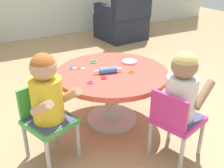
{
  "coord_description": "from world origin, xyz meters",
  "views": [
    {
      "loc": [
        -0.97,
        -1.76,
        1.32
      ],
      "look_at": [
        0.0,
        0.0,
        0.35
      ],
      "focal_mm": 42.93,
      "sensor_mm": 36.0,
      "label": 1
    }
  ],
  "objects_px": {
    "child_chair_left": "(47,119)",
    "rolling_pin": "(108,70)",
    "armchair_dark": "(123,21)",
    "child_chair_right": "(175,120)",
    "craft_scissors": "(75,68)",
    "seated_child_right": "(182,89)",
    "craft_table": "(112,83)",
    "seated_child_left": "(47,91)"
  },
  "relations": [
    {
      "from": "child_chair_left",
      "to": "child_chair_right",
      "type": "bearing_deg",
      "value": -30.0
    },
    {
      "from": "seated_child_right",
      "to": "child_chair_right",
      "type": "bearing_deg",
      "value": -163.29
    },
    {
      "from": "child_chair_left",
      "to": "rolling_pin",
      "type": "relative_size",
      "value": 2.34
    },
    {
      "from": "armchair_dark",
      "to": "seated_child_left",
      "type": "bearing_deg",
      "value": -130.09
    },
    {
      "from": "child_chair_right",
      "to": "rolling_pin",
      "type": "distance_m",
      "value": 0.66
    },
    {
      "from": "seated_child_right",
      "to": "rolling_pin",
      "type": "xyz_separation_m",
      "value": [
        -0.24,
        0.59,
        -0.04
      ]
    },
    {
      "from": "seated_child_left",
      "to": "armchair_dark",
      "type": "bearing_deg",
      "value": 49.91
    },
    {
      "from": "child_chair_right",
      "to": "seated_child_right",
      "type": "height_order",
      "value": "seated_child_right"
    },
    {
      "from": "craft_table",
      "to": "armchair_dark",
      "type": "height_order",
      "value": "armchair_dark"
    },
    {
      "from": "craft_scissors",
      "to": "seated_child_right",
      "type": "bearing_deg",
      "value": -61.68
    },
    {
      "from": "child_chair_right",
      "to": "seated_child_right",
      "type": "distance_m",
      "value": 0.23
    },
    {
      "from": "seated_child_left",
      "to": "armchair_dark",
      "type": "distance_m",
      "value": 3.1
    },
    {
      "from": "craft_scissors",
      "to": "seated_child_left",
      "type": "bearing_deg",
      "value": -130.56
    },
    {
      "from": "seated_child_left",
      "to": "armchair_dark",
      "type": "xyz_separation_m",
      "value": [
        1.99,
        2.37,
        -0.22
      ]
    },
    {
      "from": "child_chair_left",
      "to": "craft_scissors",
      "type": "relative_size",
      "value": 3.83
    },
    {
      "from": "seated_child_right",
      "to": "craft_scissors",
      "type": "bearing_deg",
      "value": 118.32
    },
    {
      "from": "rolling_pin",
      "to": "child_chair_right",
      "type": "bearing_deg",
      "value": -71.53
    },
    {
      "from": "child_chair_left",
      "to": "child_chair_right",
      "type": "xyz_separation_m",
      "value": [
        0.76,
        -0.44,
        0.0
      ]
    },
    {
      "from": "child_chair_left",
      "to": "rolling_pin",
      "type": "xyz_separation_m",
      "value": [
        0.57,
        0.16,
        0.19
      ]
    },
    {
      "from": "seated_child_left",
      "to": "child_chair_right",
      "type": "distance_m",
      "value": 0.88
    },
    {
      "from": "child_chair_left",
      "to": "craft_scissors",
      "type": "xyz_separation_m",
      "value": [
        0.37,
        0.38,
        0.17
      ]
    },
    {
      "from": "craft_table",
      "to": "child_chair_left",
      "type": "bearing_deg",
      "value": -163.61
    },
    {
      "from": "child_chair_right",
      "to": "craft_scissors",
      "type": "distance_m",
      "value": 0.92
    },
    {
      "from": "craft_table",
      "to": "craft_scissors",
      "type": "distance_m",
      "value": 0.33
    },
    {
      "from": "craft_table",
      "to": "armchair_dark",
      "type": "bearing_deg",
      "value": 57.08
    },
    {
      "from": "child_chair_left",
      "to": "seated_child_right",
      "type": "xyz_separation_m",
      "value": [
        0.8,
        -0.43,
        0.23
      ]
    },
    {
      "from": "armchair_dark",
      "to": "craft_scissors",
      "type": "height_order",
      "value": "armchair_dark"
    },
    {
      "from": "child_chair_left",
      "to": "rolling_pin",
      "type": "bearing_deg",
      "value": 15.45
    },
    {
      "from": "craft_table",
      "to": "child_chair_right",
      "type": "distance_m",
      "value": 0.64
    },
    {
      "from": "child_chair_left",
      "to": "rolling_pin",
      "type": "distance_m",
      "value": 0.62
    },
    {
      "from": "craft_table",
      "to": "seated_child_left",
      "type": "relative_size",
      "value": 1.8
    },
    {
      "from": "craft_table",
      "to": "craft_scissors",
      "type": "bearing_deg",
      "value": 141.44
    },
    {
      "from": "seated_child_right",
      "to": "rolling_pin",
      "type": "height_order",
      "value": "seated_child_right"
    },
    {
      "from": "craft_table",
      "to": "seated_child_left",
      "type": "height_order",
      "value": "seated_child_left"
    },
    {
      "from": "seated_child_right",
      "to": "craft_scissors",
      "type": "relative_size",
      "value": 3.64
    },
    {
      "from": "armchair_dark",
      "to": "rolling_pin",
      "type": "distance_m",
      "value": 2.61
    },
    {
      "from": "craft_table",
      "to": "seated_child_right",
      "type": "height_order",
      "value": "seated_child_right"
    },
    {
      "from": "child_chair_left",
      "to": "seated_child_right",
      "type": "height_order",
      "value": "seated_child_right"
    },
    {
      "from": "child_chair_right",
      "to": "seated_child_right",
      "type": "bearing_deg",
      "value": 16.71
    },
    {
      "from": "seated_child_right",
      "to": "rolling_pin",
      "type": "relative_size",
      "value": 2.22
    },
    {
      "from": "seated_child_left",
      "to": "seated_child_right",
      "type": "height_order",
      "value": "same"
    },
    {
      "from": "seated_child_right",
      "to": "armchair_dark",
      "type": "relative_size",
      "value": 0.6
    }
  ]
}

